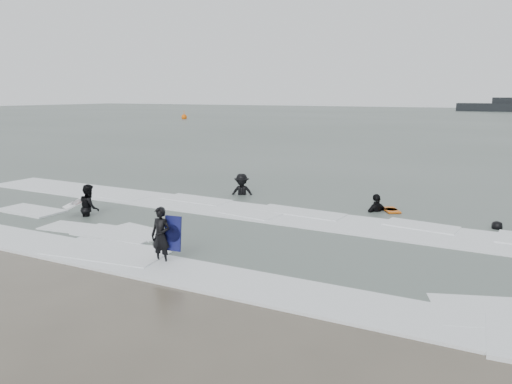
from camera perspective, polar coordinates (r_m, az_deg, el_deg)
The scene contains 11 objects.
ground at distance 14.15m, azimuth -9.75°, elevation -7.86°, with size 320.00×320.00×0.00m, color brown.
sea at distance 90.96m, azimuth 23.25°, elevation 7.47°, with size 320.00×320.00×0.00m, color #47544C.
surfer_centre at distance 14.06m, azimuth -10.72°, elevation -8.02°, with size 0.58×0.38×1.60m, color black.
surfer_wading at distance 19.90m, azimuth -18.42°, elevation -2.69°, with size 0.87×0.68×1.80m, color black.
surfer_breaker at distance 22.61m, azimuth -1.64°, elevation -0.49°, with size 1.22×0.70×1.89m, color black.
surfer_right_near at distance 20.09m, azimuth 13.60°, elevation -2.30°, with size 1.11×0.46×1.89m, color black.
surfer_right_far at distance 18.90m, azimuth 25.80°, elevation -3.97°, with size 0.72×0.47×1.47m, color black.
surf_foam at distance 17.06m, azimuth -2.08°, elevation -4.24°, with size 30.03×9.06×0.09m.
bodyboards at distance 17.35m, azimuth -4.06°, elevation -2.43°, with size 11.14×9.44×1.25m.
buoy at distance 90.67m, azimuth -8.21°, elevation 8.48°, with size 1.00×1.00×1.65m.
vessel_horizon at distance 141.15m, azimuth 27.22°, elevation 8.67°, with size 25.66×4.58×3.48m.
Camera 1 is at (8.34, -10.47, 4.59)m, focal length 35.00 mm.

